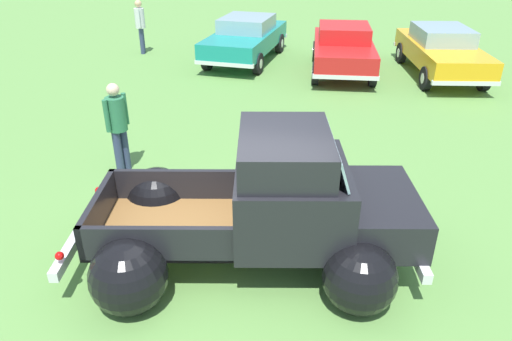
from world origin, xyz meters
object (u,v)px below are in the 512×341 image
at_px(show_car_2, 441,50).
at_px(show_car_0, 246,37).
at_px(vintage_pickup_truck, 271,213).
at_px(spectator_1, 140,23).
at_px(spectator_0, 118,123).
at_px(show_car_1, 343,47).

bearing_deg(show_car_2, show_car_0, -104.28).
xyz_separation_m(vintage_pickup_truck, show_car_0, (-2.48, 10.49, 0.03)).
height_order(vintage_pickup_truck, spectator_1, vintage_pickup_truck).
xyz_separation_m(show_car_2, spectator_1, (-10.03, 0.93, 0.27)).
height_order(show_car_0, show_car_2, same).
xyz_separation_m(show_car_2, spectator_0, (-6.87, -7.72, 0.20)).
bearing_deg(show_car_0, vintage_pickup_truck, 18.99).
relative_size(vintage_pickup_truck, show_car_2, 1.02).
height_order(show_car_1, spectator_0, spectator_0).
bearing_deg(vintage_pickup_truck, show_car_0, 93.31).
height_order(show_car_0, spectator_1, spectator_1).
xyz_separation_m(show_car_0, show_car_1, (3.25, -0.86, -0.00)).
distance_m(show_car_0, show_car_2, 6.21).
bearing_deg(show_car_1, spectator_0, -31.55).
relative_size(show_car_0, spectator_0, 2.70).
bearing_deg(show_car_2, spectator_1, -103.78).
bearing_deg(show_car_1, show_car_2, 90.69).
bearing_deg(show_car_0, show_car_1, 80.87).
distance_m(show_car_1, spectator_0, 8.47).
xyz_separation_m(vintage_pickup_truck, show_car_1, (0.77, 9.63, 0.02)).
relative_size(vintage_pickup_truck, show_car_1, 1.14).
xyz_separation_m(vintage_pickup_truck, spectator_0, (-3.17, 2.14, 0.23)).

